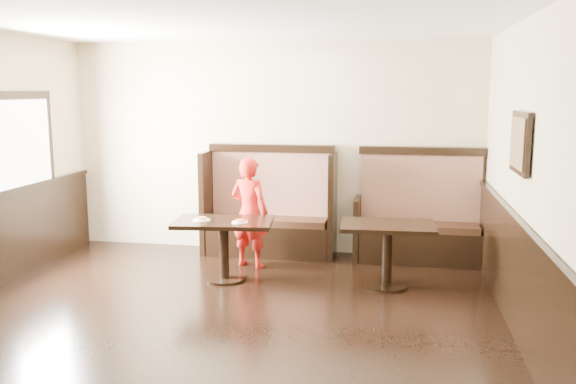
% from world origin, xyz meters
% --- Properties ---
extents(ground, '(7.00, 7.00, 0.00)m').
position_xyz_m(ground, '(0.00, 0.00, 0.00)').
color(ground, black).
rests_on(ground, ground).
extents(room_shell, '(7.00, 7.00, 7.00)m').
position_xyz_m(room_shell, '(-0.30, 0.28, 0.67)').
color(room_shell, beige).
rests_on(room_shell, ground).
extents(booth_main, '(1.75, 0.72, 1.45)m').
position_xyz_m(booth_main, '(0.00, 3.30, 0.53)').
color(booth_main, black).
rests_on(booth_main, ground).
extents(booth_neighbor, '(1.65, 0.72, 1.45)m').
position_xyz_m(booth_neighbor, '(1.95, 3.29, 0.48)').
color(booth_neighbor, black).
rests_on(booth_neighbor, ground).
extents(table_main, '(1.17, 0.80, 0.70)m').
position_xyz_m(table_main, '(-0.28, 2.07, 0.54)').
color(table_main, black).
rests_on(table_main, ground).
extents(table_neighbor, '(1.05, 0.71, 0.71)m').
position_xyz_m(table_neighbor, '(1.56, 2.15, 0.53)').
color(table_neighbor, black).
rests_on(table_neighbor, ground).
extents(child, '(0.57, 0.45, 1.36)m').
position_xyz_m(child, '(-0.12, 2.65, 0.68)').
color(child, red).
rests_on(child, ground).
extents(pizza_plate_left, '(0.21, 0.21, 0.04)m').
position_xyz_m(pizza_plate_left, '(-0.52, 2.01, 0.72)').
color(pizza_plate_left, white).
rests_on(pizza_plate_left, table_main).
extents(pizza_plate_right, '(0.19, 0.19, 0.03)m').
position_xyz_m(pizza_plate_right, '(-0.06, 1.97, 0.71)').
color(pizza_plate_right, white).
rests_on(pizza_plate_right, table_main).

